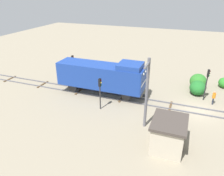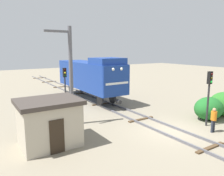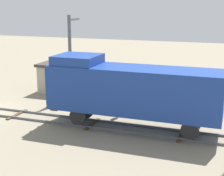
{
  "view_description": "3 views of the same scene",
  "coord_description": "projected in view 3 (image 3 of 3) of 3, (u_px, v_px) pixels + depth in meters",
  "views": [
    {
      "loc": [
        -23.54,
        1.55,
        12.79
      ],
      "look_at": [
        -0.06,
        10.41,
        1.25
      ],
      "focal_mm": 35.0,
      "sensor_mm": 36.0,
      "label": 1
    },
    {
      "loc": [
        -11.02,
        -9.77,
        5.59
      ],
      "look_at": [
        0.15,
        7.53,
        1.9
      ],
      "focal_mm": 35.0,
      "sensor_mm": 36.0,
      "label": 2
    },
    {
      "loc": [
        20.37,
        17.91,
        8.05
      ],
      "look_at": [
        -0.33,
        10.42,
        2.62
      ],
      "focal_mm": 55.0,
      "sensor_mm": 36.0,
      "label": 3
    }
  ],
  "objects": [
    {
      "name": "locomotive",
      "position": [
        130.0,
        89.0,
        21.88
      ],
      "size": [
        2.9,
        11.6,
        4.6
      ],
      "color": "navy",
      "rests_on": "railway_track"
    },
    {
      "name": "traffic_signal_mid",
      "position": [
        128.0,
        79.0,
        25.41
      ],
      "size": [
        0.32,
        0.34,
        3.78
      ],
      "color": "#262628",
      "rests_on": "ground"
    },
    {
      "name": "catenary_mast",
      "position": [
        70.0,
        56.0,
        28.49
      ],
      "size": [
        1.94,
        0.28,
        7.18
      ],
      "color": "#595960",
      "rests_on": "ground"
    },
    {
      "name": "relay_hut",
      "position": [
        58.0,
        77.0,
        32.15
      ],
      "size": [
        3.5,
        2.9,
        2.74
      ],
      "color": "#B2A893",
      "rests_on": "ground"
    }
  ]
}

